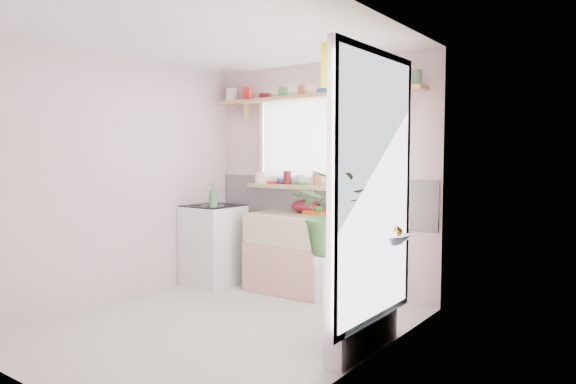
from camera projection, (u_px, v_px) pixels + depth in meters
The scene contains 19 objects.
room at pixel (336, 168), 4.70m from camera, with size 3.20×3.20×3.20m.
sink_unit at pixel (292, 252), 5.59m from camera, with size 0.95×0.65×1.11m.
cooker at pixel (213, 244), 5.95m from camera, with size 0.58×0.58×0.93m.
radiator_ledge at pixel (363, 300), 3.86m from camera, with size 0.22×0.95×0.78m.
windowsill at pixel (302, 187), 5.69m from camera, with size 1.40×0.22×0.04m, color tan.
pine_shelf at pixel (313, 97), 5.53m from camera, with size 2.52×0.24×0.04m, color tan.
shelf_crockery at pixel (311, 90), 5.54m from camera, with size 2.47×0.11×0.12m.
sill_crockery at pixel (300, 180), 5.70m from camera, with size 1.35×0.11×0.12m.
dish_tray at pixel (326, 212), 5.55m from camera, with size 0.42×0.31×0.04m, color red.
colander at pixel (306, 206), 5.70m from camera, with size 0.33×0.33×0.15m, color #590F1C.
jade_plant at pixel (334, 213), 3.64m from camera, with size 0.54×0.47×0.60m, color #2E5C25.
fruit_bowl at pixel (389, 239), 4.11m from camera, with size 0.32×0.32×0.08m, color silver.
herb_pot at pixel (340, 243), 3.49m from camera, with size 0.12×0.08×0.22m, color #2B6C2B.
soap_bottle_sink at pixel (331, 205), 5.50m from camera, with size 0.09×0.10×0.21m, color #D2D15D.
sill_cup at pixel (302, 180), 5.76m from camera, with size 0.14×0.14×0.11m, color beige.
sill_bowl at pixel (286, 181), 5.89m from camera, with size 0.21×0.21×0.07m, color #304B9F.
shelf_vase at pixel (333, 87), 5.44m from camera, with size 0.13×0.13×0.13m, color #B85438.
cooker_bottle at pixel (213, 196), 5.61m from camera, with size 0.10×0.10×0.26m, color #3A7542.
fruit at pixel (390, 231), 4.11m from camera, with size 0.20×0.14×0.10m.
Camera 1 is at (3.08, -3.20, 1.48)m, focal length 32.00 mm.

